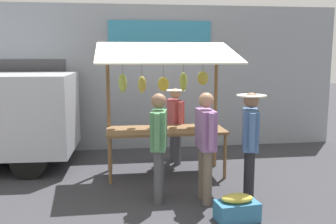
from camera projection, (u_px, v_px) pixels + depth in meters
name	position (u px, v px, depth m)	size (l,w,h in m)	color
ground_plane	(166.00, 174.00, 7.26)	(40.00, 40.00, 0.00)	#38383D
street_backdrop	(151.00, 78.00, 9.14)	(9.00, 0.30, 3.40)	#8C939E
market_stall	(166.00, 94.00, 7.07)	(2.50, 1.46, 2.50)	brown
vendor_with_sunhat	(175.00, 120.00, 7.90)	(0.41, 0.67, 1.57)	#4C4C51
shopper_with_shopping_bag	(206.00, 139.00, 5.80)	(0.23, 0.72, 1.70)	#726656
shopper_in_striped_shirt	(250.00, 138.00, 5.77)	(0.44, 0.70, 1.71)	#232328
shopper_in_grey_tee	(159.00, 139.00, 5.84)	(0.32, 0.70, 1.69)	#4C4C51
produce_crate_side	(237.00, 208.00, 5.25)	(0.62, 0.40, 0.38)	teal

